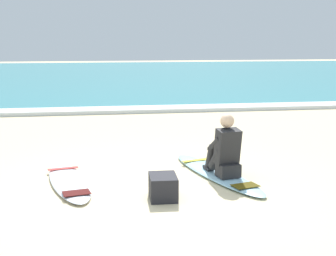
# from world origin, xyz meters

# --- Properties ---
(ground_plane) EXTENTS (80.00, 80.00, 0.00)m
(ground_plane) POSITION_xyz_m (0.00, 0.00, 0.00)
(ground_plane) COLOR beige
(sea) EXTENTS (80.00, 28.00, 0.10)m
(sea) POSITION_xyz_m (0.00, 21.02, 0.05)
(sea) COLOR teal
(sea) RESTS_ON ground
(breaking_foam) EXTENTS (80.00, 0.90, 0.11)m
(breaking_foam) POSITION_xyz_m (0.00, 7.32, 0.06)
(breaking_foam) COLOR white
(breaking_foam) RESTS_ON ground
(surfboard_main) EXTENTS (1.18, 2.60, 0.08)m
(surfboard_main) POSITION_xyz_m (1.16, 0.54, 0.04)
(surfboard_main) COLOR #9ED1E5
(surfboard_main) RESTS_ON ground
(surfer_seated) EXTENTS (0.46, 0.75, 0.95)m
(surfer_seated) POSITION_xyz_m (1.24, 0.32, 0.44)
(surfer_seated) COLOR #232326
(surfer_seated) RESTS_ON surfboard_main
(surfboard_spare_near) EXTENTS (0.94, 2.19, 0.08)m
(surfboard_spare_near) POSITION_xyz_m (-1.11, 0.46, 0.04)
(surfboard_spare_near) COLOR silver
(surfboard_spare_near) RESTS_ON ground
(beach_bag) EXTENTS (0.38, 0.49, 0.32)m
(beach_bag) POSITION_xyz_m (0.18, -0.40, 0.16)
(beach_bag) COLOR #232328
(beach_bag) RESTS_ON ground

